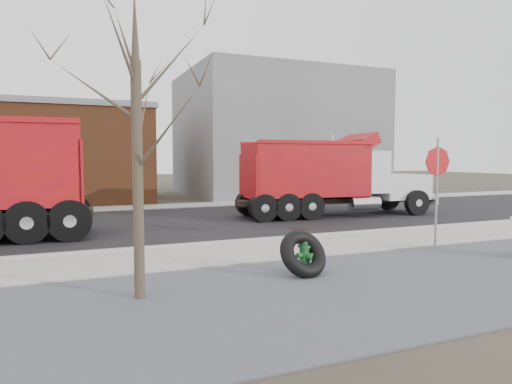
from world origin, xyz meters
name	(u,v)px	position (x,y,z in m)	size (l,w,h in m)	color
ground	(255,254)	(0.00, 0.00, 0.00)	(120.00, 120.00, 0.00)	#383328
gravel_verge	(329,291)	(0.00, -3.50, 0.01)	(60.00, 5.00, 0.03)	slate
sidewalk	(251,251)	(0.00, 0.25, 0.03)	(60.00, 2.50, 0.06)	#9E9B93
curb	(234,242)	(0.00, 1.55, 0.06)	(60.00, 0.15, 0.11)	#9E9B93
road	(191,222)	(0.00, 6.30, 0.01)	(60.00, 9.40, 0.02)	black
far_sidewalk	(161,207)	(0.00, 12.00, 0.03)	(60.00, 2.00, 0.06)	#9E9B93
building_grey	(275,135)	(9.00, 18.00, 4.00)	(12.00, 10.00, 8.00)	gray
bare_tree	(136,104)	(-3.20, -2.60, 3.30)	(3.20, 3.20, 5.20)	#382D23
fire_hydrant	(305,256)	(0.24, -2.15, 0.37)	(0.45, 0.44, 0.80)	#27672F
truck_tire	(303,254)	(0.10, -2.34, 0.46)	(1.16, 0.97, 1.03)	black
stop_sign	(437,174)	(4.79, -1.10, 2.00)	(0.80, 0.06, 2.95)	gray
dump_truck_red_a	(328,174)	(5.75, 5.87, 1.73)	(8.50, 2.97, 3.41)	black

